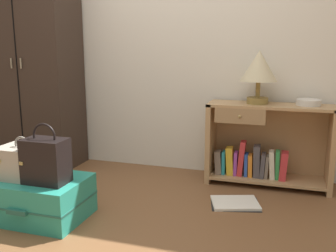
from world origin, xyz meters
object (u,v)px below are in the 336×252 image
object	(u,v)px
table_lamp	(259,68)
bowl	(308,102)
bookshelf	(264,146)
train_case	(23,162)
open_book_on_floor	(235,203)
suitcase_large	(40,198)
handbag	(46,160)
wardrobe	(33,62)

from	to	relation	value
table_lamp	bowl	xyz separation A→B (m)	(0.39, 0.03, -0.26)
bookshelf	train_case	bearing A→B (deg)	-142.72
table_lamp	open_book_on_floor	size ratio (longest dim) A/B	1.06
bookshelf	suitcase_large	size ratio (longest dim) A/B	1.62
bookshelf	handbag	distance (m)	1.72
bowl	open_book_on_floor	distance (m)	0.99
bowl	suitcase_large	world-z (taller)	bowl
suitcase_large	train_case	bearing A→B (deg)	-172.85
bookshelf	table_lamp	world-z (taller)	table_lamp
wardrobe	suitcase_large	bearing A→B (deg)	-53.77
table_lamp	open_book_on_floor	distance (m)	1.07
suitcase_large	wardrobe	bearing A→B (deg)	126.23
bowl	handbag	world-z (taller)	bowl
table_lamp	handbag	size ratio (longest dim) A/B	1.10
table_lamp	handbag	xyz separation A→B (m)	(-1.20, -1.15, -0.53)
train_case	open_book_on_floor	size ratio (longest dim) A/B	0.77
wardrobe	suitcase_large	xyz separation A→B (m)	(0.76, -1.04, -0.84)
suitcase_large	handbag	bearing A→B (deg)	-25.45
bowl	suitcase_large	size ratio (longest dim) A/B	0.31
handbag	bookshelf	bearing A→B (deg)	42.20
suitcase_large	handbag	xyz separation A→B (m)	(0.10, -0.05, 0.28)
bookshelf	wardrobe	bearing A→B (deg)	-178.15
train_case	handbag	distance (m)	0.21
wardrobe	bookshelf	xyz separation A→B (m)	(2.13, 0.07, -0.66)
suitcase_large	train_case	distance (m)	0.26
train_case	bookshelf	bearing A→B (deg)	37.28
handbag	open_book_on_floor	xyz separation A→B (m)	(1.11, 0.65, -0.41)
wardrobe	bookshelf	bearing A→B (deg)	1.85
bookshelf	bowl	bearing A→B (deg)	3.58
handbag	table_lamp	bearing A→B (deg)	43.72
train_case	open_book_on_floor	world-z (taller)	train_case
table_lamp	bowl	world-z (taller)	table_lamp
wardrobe	open_book_on_floor	distance (m)	2.24
bowl	train_case	distance (m)	2.15
suitcase_large	bookshelf	bearing A→B (deg)	38.98
suitcase_large	open_book_on_floor	world-z (taller)	suitcase_large
suitcase_large	handbag	size ratio (longest dim) A/B	1.58
wardrobe	table_lamp	world-z (taller)	wardrobe
train_case	open_book_on_floor	distance (m)	1.50
wardrobe	table_lamp	size ratio (longest dim) A/B	4.61
train_case	handbag	size ratio (longest dim) A/B	0.80
bookshelf	handbag	bearing A→B (deg)	-137.80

